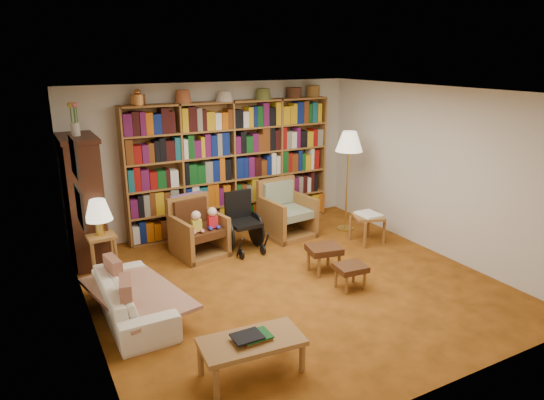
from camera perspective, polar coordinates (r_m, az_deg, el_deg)
floor at (r=6.59m, az=2.19°, el=-9.63°), size 5.00×5.00×0.00m
ceiling at (r=5.92m, az=2.47°, el=12.60°), size 5.00×5.00×0.00m
wall_back at (r=8.33m, az=-6.46°, el=5.03°), size 5.00×0.00×5.00m
wall_front at (r=4.31m, az=19.57°, el=-7.21°), size 5.00×0.00×5.00m
wall_left at (r=5.38m, az=-21.34°, el=-2.63°), size 0.00×5.00×5.00m
wall_right at (r=7.68m, az=18.65°, el=3.25°), size 0.00×5.00×5.00m
bookshelf at (r=8.26m, az=-4.71°, el=4.42°), size 3.60×0.30×2.42m
curio_cabinet at (r=7.39m, az=-21.29°, el=0.09°), size 0.50×0.95×2.40m
framed_pictures at (r=5.56m, az=-21.94°, el=1.98°), size 0.03×0.52×0.97m
sofa at (r=5.92m, az=-16.05°, el=-10.98°), size 1.64×0.65×0.48m
sofa_throw at (r=5.90m, az=-15.62°, el=-10.36°), size 1.12×1.67×0.04m
cushion_left at (r=6.12m, az=-18.14°, el=-8.01°), size 0.17×0.38×0.37m
cushion_right at (r=5.50m, az=-16.75°, el=-10.81°), size 0.20×0.40×0.39m
side_table_lamp at (r=7.03m, az=-19.37°, el=-5.16°), size 0.38×0.38×0.58m
table_lamp at (r=6.87m, az=-19.77°, el=-1.25°), size 0.37×0.37×0.50m
armchair_leather at (r=7.46m, az=-8.81°, el=-3.55°), size 0.81×0.84×0.89m
armchair_sage at (r=8.16m, az=1.48°, el=-1.64°), size 0.83×0.85×0.93m
wheelchair at (r=7.52m, az=-3.57°, el=-2.79°), size 0.52×0.73×0.92m
floor_lamp at (r=8.18m, az=9.05°, el=6.35°), size 0.45×0.45×1.71m
side_table_papers at (r=7.93m, az=11.16°, el=-2.27°), size 0.59×0.59×0.49m
footstool_a at (r=6.80m, az=6.14°, el=-5.98°), size 0.51×0.46×0.38m
footstool_b at (r=6.40m, az=9.24°, el=-8.05°), size 0.41×0.36×0.33m
coffee_table at (r=4.76m, az=-2.42°, el=-16.52°), size 1.01×0.56×0.42m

